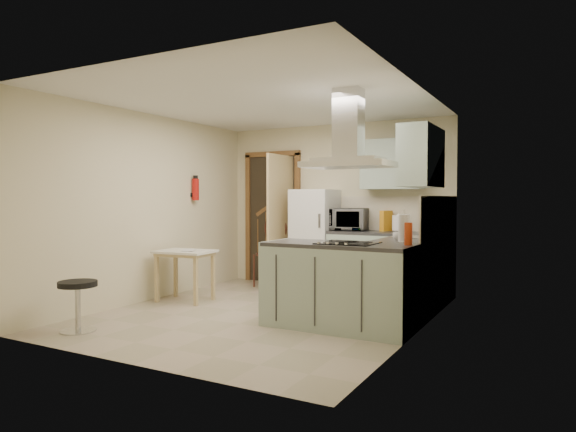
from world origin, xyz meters
The scene contains 28 objects.
floor centered at (0.00, 0.00, 0.00)m, with size 4.20×4.20×0.00m, color tan.
ceiling centered at (0.00, 0.00, 2.50)m, with size 4.20×4.20×0.00m, color silver.
back_wall centered at (0.00, 2.10, 1.25)m, with size 3.60×3.60×0.00m, color beige.
left_wall centered at (-1.80, 0.00, 1.25)m, with size 4.20×4.20×0.00m, color beige.
right_wall centered at (1.80, 0.00, 1.25)m, with size 4.20×4.20×0.00m, color beige.
doorway centered at (-1.10, 2.07, 1.05)m, with size 1.10×0.12×2.10m, color brown.
fridge centered at (-0.20, 1.80, 0.75)m, with size 0.60×0.60×1.50m, color white.
counter_back centered at (0.66, 1.80, 0.45)m, with size 1.08×0.60×0.90m, color #9EB2A0.
counter_right centered at (1.50, 1.12, 0.45)m, with size 0.60×1.95×0.90m, color #9EB2A0.
splashback centered at (0.96, 2.09, 1.15)m, with size 1.68×0.02×0.50m, color beige.
wall_cabinet_back centered at (0.95, 1.93, 1.85)m, with size 0.85×0.35×0.70m, color #9EB2A0.
wall_cabinet_right centered at (1.62, 0.85, 1.85)m, with size 0.35×0.90×0.70m, color #9EB2A0.
peninsula centered at (1.02, -0.18, 0.45)m, with size 1.55×0.65×0.90m, color #9EB2A0.
hob centered at (1.12, -0.18, 0.91)m, with size 0.58×0.50×0.01m, color black.
extractor_hood centered at (1.12, -0.18, 1.72)m, with size 0.90×0.55×0.10m, color silver.
sink centered at (1.50, 0.95, 0.91)m, with size 0.45×0.40×0.01m, color silver.
fire_extinguisher centered at (-1.74, 0.90, 1.50)m, with size 0.10×0.10×0.32m, color #B2140F.
drop_leaf_table centered at (-1.33, 0.16, 0.34)m, with size 0.72×0.54×0.68m, color tan.
bentwood_chair centered at (-0.91, 1.68, 0.50)m, with size 0.45×0.45×1.00m, color #54311C.
stool centered at (-1.28, -1.59, 0.26)m, with size 0.39×0.39×0.53m, color black.
microwave centered at (0.29, 1.85, 1.06)m, with size 0.58×0.39×0.32m, color black.
kettle centered at (1.04, 1.91, 1.02)m, with size 0.17×0.17×0.25m, color white.
cereal_box centered at (0.85, 1.95, 1.05)m, with size 0.08×0.20×0.30m, color orange.
soap_bottle centered at (1.64, 1.44, 0.99)m, with size 0.08×0.09×0.18m, color silver.
paper_towel centered at (1.61, 0.22, 1.05)m, with size 0.12×0.12×0.31m, color silver.
cup centered at (1.48, 0.44, 0.95)m, with size 0.12×0.12×0.10m, color silver.
red_bottle centered at (1.73, -0.06, 1.01)m, with size 0.08×0.08×0.23m, color #BE3710.
book centered at (-1.31, 0.09, 0.72)m, with size 0.15×0.21×0.09m, color #9D343B.
Camera 1 is at (3.12, -5.16, 1.37)m, focal length 32.00 mm.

